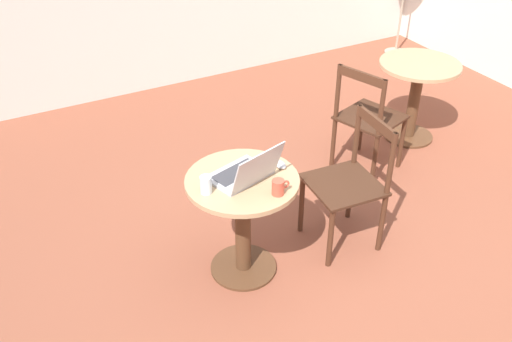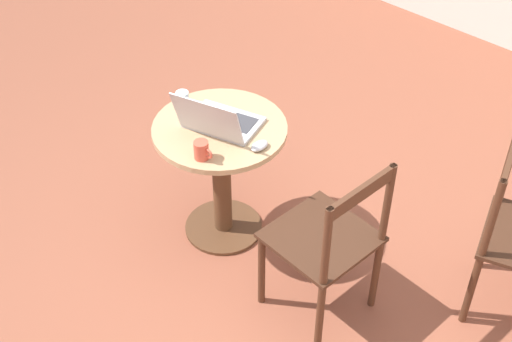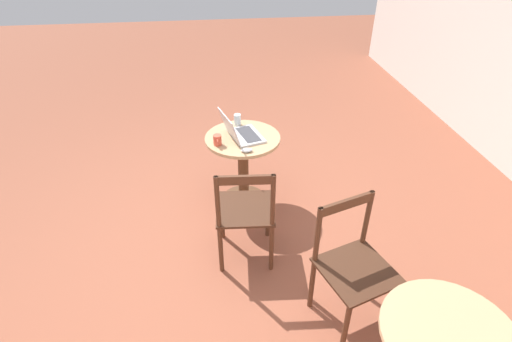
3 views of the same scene
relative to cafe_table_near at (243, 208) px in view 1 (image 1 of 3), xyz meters
name	(u,v)px [view 1 (image 1 of 3)]	position (x,y,z in m)	size (l,w,h in m)	color
ground_plane	(338,276)	(0.50, -0.35, -0.50)	(16.00, 16.00, 0.00)	brown
cafe_table_near	(243,208)	(0.00, 0.00, 0.00)	(0.68, 0.68, 0.71)	#51331E
cafe_table_mid	(416,86)	(2.08, 0.81, 0.00)	(0.68, 0.68, 0.71)	#51331E
chair_near_right	(350,183)	(0.76, -0.06, -0.03)	(0.48, 0.48, 0.91)	#472819
chair_mid_left	(367,119)	(1.39, 0.58, -0.03)	(0.56, 0.56, 0.91)	#472819
laptop	(245,172)	(0.01, -0.02, 0.26)	(0.43, 0.41, 0.25)	#B7B7BC
mouse	(280,164)	(0.26, 0.01, 0.23)	(0.06, 0.10, 0.03)	#B7B7BC
mug	(279,187)	(0.11, -0.23, 0.26)	(0.11, 0.07, 0.09)	#C64C38
drinking_glass	(206,185)	(-0.24, -0.02, 0.27)	(0.07, 0.07, 0.11)	silver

